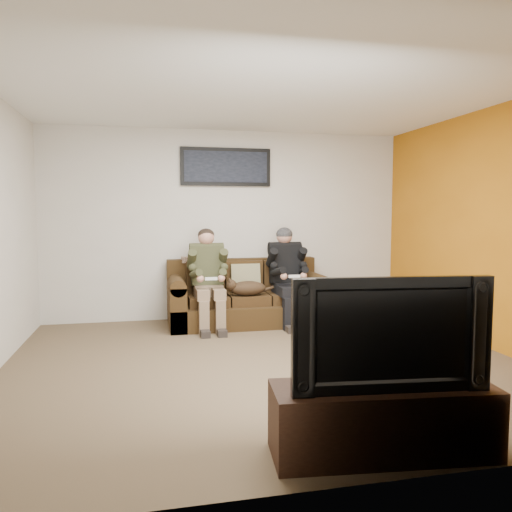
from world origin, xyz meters
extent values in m
plane|color=brown|center=(0.00, 0.00, 0.00)|extent=(5.00, 5.00, 0.00)
plane|color=silver|center=(0.00, 0.00, 2.60)|extent=(5.00, 5.00, 0.00)
plane|color=beige|center=(0.00, 2.25, 1.30)|extent=(5.00, 0.00, 5.00)
plane|color=beige|center=(0.00, -2.25, 1.30)|extent=(5.00, 0.00, 5.00)
plane|color=beige|center=(2.50, 0.00, 1.30)|extent=(0.00, 4.50, 4.50)
plane|color=#B46912|center=(2.49, 0.00, 1.30)|extent=(0.00, 4.50, 4.50)
cube|color=#362410|center=(0.17, 1.75, 0.14)|extent=(2.05, 0.89, 0.28)
cube|color=#362410|center=(0.17, 2.10, 0.56)|extent=(2.05, 0.19, 0.56)
cube|color=#362410|center=(-0.76, 1.75, 0.28)|extent=(0.21, 0.89, 0.56)
cube|color=#362410|center=(1.09, 1.75, 0.28)|extent=(0.21, 0.89, 0.56)
cylinder|color=#362410|center=(-0.76, 1.75, 0.56)|extent=(0.21, 0.89, 0.21)
cylinder|color=#362410|center=(1.09, 1.75, 0.56)|extent=(0.21, 0.89, 0.21)
cube|color=#382411|center=(-0.36, 1.70, 0.35)|extent=(0.51, 0.56, 0.13)
cube|color=#382411|center=(-0.36, 1.97, 0.62)|extent=(0.51, 0.13, 0.41)
cube|color=#382411|center=(0.17, 1.70, 0.35)|extent=(0.51, 0.56, 0.13)
cube|color=#382411|center=(0.17, 1.97, 0.62)|extent=(0.51, 0.13, 0.41)
cube|color=#382411|center=(0.70, 1.70, 0.35)|extent=(0.51, 0.56, 0.13)
cube|color=#382411|center=(0.70, 1.97, 0.62)|extent=(0.51, 0.13, 0.41)
cube|color=#867D57|center=(0.17, 1.86, 0.60)|extent=(0.39, 0.19, 0.39)
cube|color=tan|center=(-0.45, 2.08, 0.84)|extent=(0.42, 0.21, 0.07)
cube|color=#836A51|center=(-0.36, 1.68, 0.48)|extent=(0.36, 0.30, 0.14)
cube|color=#383A22|center=(-0.36, 1.78, 0.78)|extent=(0.40, 0.30, 0.53)
cylinder|color=#383A22|center=(-0.36, 1.80, 0.99)|extent=(0.44, 0.18, 0.18)
sphere|color=tan|center=(-0.36, 1.82, 1.15)|extent=(0.21, 0.21, 0.21)
cube|color=#836A51|center=(-0.46, 1.48, 0.47)|extent=(0.15, 0.42, 0.13)
cube|color=#836A51|center=(-0.26, 1.48, 0.47)|extent=(0.15, 0.42, 0.13)
cube|color=#836A51|center=(-0.46, 1.28, 0.21)|extent=(0.12, 0.13, 0.41)
cube|color=#836A51|center=(-0.26, 1.28, 0.21)|extent=(0.12, 0.13, 0.41)
cube|color=black|center=(-0.46, 1.20, 0.04)|extent=(0.11, 0.26, 0.08)
cube|color=black|center=(-0.26, 1.20, 0.04)|extent=(0.11, 0.26, 0.08)
cylinder|color=#383A22|center=(-0.56, 1.71, 0.88)|extent=(0.11, 0.30, 0.28)
cylinder|color=#383A22|center=(-0.16, 1.71, 0.88)|extent=(0.11, 0.30, 0.28)
cylinder|color=#383A22|center=(-0.53, 1.49, 0.72)|extent=(0.14, 0.32, 0.15)
cylinder|color=#383A22|center=(-0.19, 1.49, 0.72)|extent=(0.14, 0.32, 0.15)
sphere|color=tan|center=(-0.49, 1.37, 0.67)|extent=(0.09, 0.09, 0.09)
sphere|color=tan|center=(-0.23, 1.37, 0.67)|extent=(0.09, 0.09, 0.09)
cube|color=white|center=(-0.36, 1.35, 0.67)|extent=(0.15, 0.04, 0.03)
ellipsoid|color=black|center=(-0.36, 1.83, 1.18)|extent=(0.22, 0.22, 0.17)
cube|color=black|center=(0.70, 1.68, 0.48)|extent=(0.36, 0.30, 0.14)
cube|color=black|center=(0.70, 1.78, 0.78)|extent=(0.40, 0.30, 0.53)
cylinder|color=black|center=(0.70, 1.80, 0.99)|extent=(0.44, 0.18, 0.18)
sphere|color=#A9735E|center=(0.70, 1.82, 1.15)|extent=(0.21, 0.21, 0.21)
cube|color=black|center=(0.60, 1.48, 0.47)|extent=(0.15, 0.42, 0.13)
cube|color=black|center=(0.80, 1.48, 0.47)|extent=(0.15, 0.42, 0.13)
cube|color=black|center=(0.60, 1.28, 0.21)|extent=(0.12, 0.13, 0.41)
cube|color=black|center=(0.80, 1.28, 0.21)|extent=(0.12, 0.13, 0.41)
cube|color=black|center=(0.60, 1.20, 0.04)|extent=(0.11, 0.26, 0.08)
cube|color=black|center=(0.80, 1.20, 0.04)|extent=(0.11, 0.26, 0.08)
cylinder|color=black|center=(0.50, 1.71, 0.88)|extent=(0.11, 0.30, 0.28)
cylinder|color=black|center=(0.90, 1.71, 0.88)|extent=(0.11, 0.30, 0.28)
cylinder|color=black|center=(0.53, 1.49, 0.72)|extent=(0.14, 0.32, 0.15)
cylinder|color=black|center=(0.87, 1.49, 0.72)|extent=(0.14, 0.32, 0.15)
sphere|color=#A9735E|center=(0.57, 1.37, 0.67)|extent=(0.09, 0.09, 0.09)
sphere|color=#A9735E|center=(0.83, 1.37, 0.67)|extent=(0.09, 0.09, 0.09)
cube|color=white|center=(0.70, 1.35, 0.67)|extent=(0.15, 0.04, 0.03)
ellipsoid|color=black|center=(0.70, 1.82, 1.18)|extent=(0.22, 0.22, 0.19)
ellipsoid|color=#432D1A|center=(0.14, 1.55, 0.51)|extent=(0.47, 0.26, 0.19)
sphere|color=#432D1A|center=(-0.08, 1.52, 0.56)|extent=(0.14, 0.14, 0.14)
cone|color=#432D1A|center=(-0.10, 1.49, 0.63)|extent=(0.04, 0.04, 0.04)
cone|color=#432D1A|center=(-0.10, 1.56, 0.63)|extent=(0.04, 0.04, 0.04)
cylinder|color=#432D1A|center=(0.38, 1.60, 0.47)|extent=(0.26, 0.13, 0.08)
cube|color=black|center=(-0.03, 2.22, 2.10)|extent=(1.25, 0.04, 0.52)
cube|color=black|center=(-0.03, 2.19, 2.10)|extent=(1.15, 0.01, 0.42)
cube|color=black|center=(0.26, -1.95, 0.21)|extent=(1.39, 0.57, 0.43)
imported|color=black|center=(0.26, -1.95, 0.77)|extent=(1.19, 0.28, 0.68)
camera|label=1|loc=(-1.13, -4.65, 1.47)|focal=35.00mm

